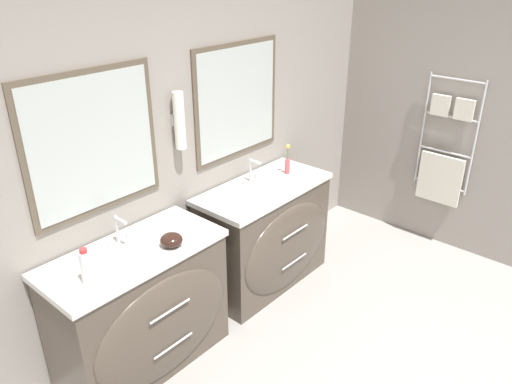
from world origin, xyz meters
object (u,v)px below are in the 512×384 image
at_px(vanity_left, 143,310).
at_px(vanity_right, 267,236).
at_px(toiletry_bottle, 86,267).
at_px(amenity_bowl, 171,240).
at_px(flower_vase, 287,162).

relative_size(vanity_left, vanity_right, 1.00).
relative_size(vanity_right, toiletry_bottle, 5.18).
bearing_deg(vanity_right, amenity_bowl, -174.41).
bearing_deg(flower_vase, vanity_left, -178.18).
relative_size(vanity_right, flower_vase, 4.43).
bearing_deg(vanity_right, toiletry_bottle, -178.09).
distance_m(vanity_left, flower_vase, 1.62).
height_order(vanity_left, vanity_right, same).
xyz_separation_m(vanity_left, amenity_bowl, (0.19, -0.10, 0.47)).
relative_size(vanity_right, amenity_bowl, 8.10).
relative_size(vanity_left, toiletry_bottle, 5.18).
distance_m(toiletry_bottle, flower_vase, 1.89).
relative_size(toiletry_bottle, amenity_bowl, 1.56).
bearing_deg(flower_vase, vanity_right, -171.05).
xyz_separation_m(vanity_right, toiletry_bottle, (-1.58, -0.05, 0.53)).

